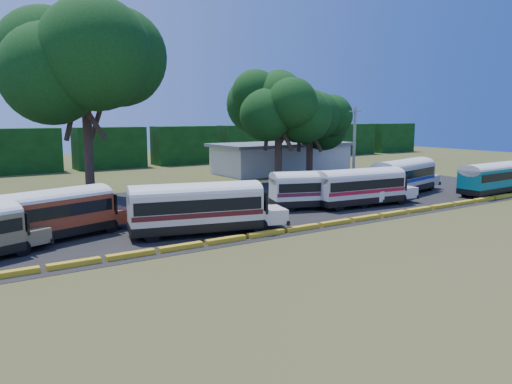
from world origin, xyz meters
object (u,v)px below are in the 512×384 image
bus_red (50,212)px  bus_white_red (361,185)px  bus_teal (493,177)px  bus_cream_west (199,205)px  tree_west (84,60)px

bus_red → bus_white_red: (24.59, -1.98, -0.00)m
bus_red → bus_teal: bearing=-23.5°
bus_cream_west → bus_teal: size_ratio=1.10×
bus_red → bus_teal: bus_red is taller
bus_red → bus_cream_west: bearing=-39.7°
bus_red → bus_cream_west: 9.14m
tree_west → bus_cream_west: bearing=-80.9°
bus_red → bus_cream_west: size_ratio=0.94×
bus_teal → tree_west: size_ratio=0.58×
bus_cream_west → tree_west: tree_west is taller
bus_red → bus_teal: (39.73, -4.60, -0.03)m
bus_cream_west → bus_white_red: bearing=19.6°
bus_white_red → tree_west: tree_west is taller
bus_cream_west → bus_white_red: bus_cream_west is taller
bus_teal → bus_red: bearing=171.3°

